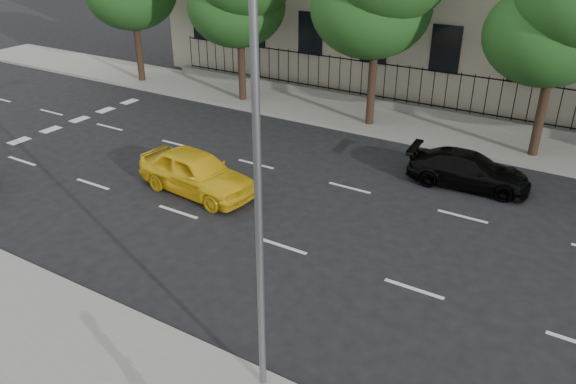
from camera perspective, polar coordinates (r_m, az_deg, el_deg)
name	(u,v)px	position (r m, az deg, el deg)	size (l,w,h in m)	color
ground	(232,291)	(14.76, -5.74, -9.93)	(120.00, 120.00, 0.00)	black
far_sidewalk	(417,127)	(25.95, 13.01, 6.42)	(60.00, 4.00, 0.15)	gray
lane_markings	(319,214)	(18.13, 3.19, -2.26)	(49.60, 4.62, 0.01)	silver
crosswalk	(35,135)	(26.95, -24.29, 5.30)	(0.50, 12.10, 0.01)	silver
iron_fence	(431,105)	(27.31, 14.33, 8.56)	(30.00, 0.50, 2.20)	slate
street_light	(274,146)	(9.68, -1.38, 4.70)	(0.25, 3.32, 8.05)	slate
tree_d	(566,4)	(22.99, 26.39, 16.76)	(5.34, 4.94, 8.84)	#382619
yellow_taxi	(196,172)	(19.46, -9.30, 2.00)	(1.78, 4.43, 1.51)	yellow
black_sedan	(468,170)	(20.72, 17.86, 2.15)	(1.72, 4.24, 1.23)	black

